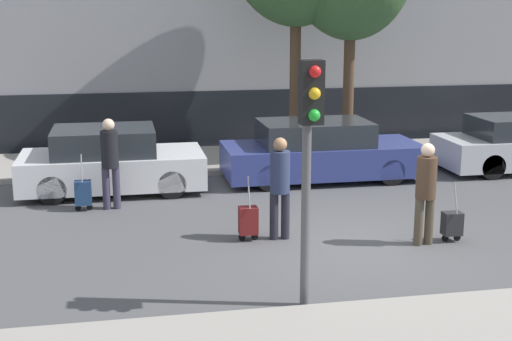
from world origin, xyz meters
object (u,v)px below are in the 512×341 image
Objects in this scene: parked_car_0 at (110,162)px; pedestrian_center at (280,182)px; trolley_center at (248,221)px; trolley_right at (452,224)px; pedestrian_left at (110,158)px; trolley_left at (83,193)px; traffic_light at (309,134)px; parked_car_1 at (320,152)px; pedestrian_right at (426,187)px.

pedestrian_center is at bearing -53.50° from parked_car_0.
trolley_center reaches higher than trolley_right.
pedestrian_left is 0.88m from trolley_left.
parked_car_0 is at bearing 110.75° from traffic_light.
trolley_left is 1.08× the size of trolley_right.
parked_car_1 is 4.73m from trolley_center.
pedestrian_center is at bearing 84.23° from traffic_light.
traffic_light reaches higher than pedestrian_right.
pedestrian_right is at bearing -29.15° from trolley_left.
trolley_left is at bearing 153.45° from trolley_right.
traffic_light is (3.12, -5.39, 2.02)m from trolley_left.
parked_car_1 is at bearing 72.78° from traffic_light.
parked_car_1 reaches higher than trolley_right.
trolley_center is 3.05m from pedestrian_right.
parked_car_0 is 1.48m from pedestrian_left.
pedestrian_center is (2.89, -3.91, 0.37)m from parked_car_0.
traffic_light reaches higher than parked_car_1.
trolley_center is at bearing -179.94° from pedestrian_center.
pedestrian_center reaches higher than trolley_right.
trolley_left is at bearing -35.63° from pedestrian_right.
trolley_right is 0.32× the size of traffic_light.
trolley_right is 4.40m from traffic_light.
pedestrian_left reaches higher than trolley_left.
pedestrian_left reaches higher than pedestrian_right.
pedestrian_center is at bearing -42.77° from pedestrian_left.
trolley_left reaches higher than trolley_right.
trolley_center is (-2.43, -4.05, -0.29)m from parked_car_1.
trolley_center is (-0.55, 0.02, -0.67)m from pedestrian_center.
trolley_right is (2.88, -0.69, -0.71)m from pedestrian_center.
pedestrian_center reaches higher than pedestrian_right.
parked_car_0 is at bearing -48.23° from pedestrian_right.
pedestrian_left is at bearing 2.07° from trolley_left.
pedestrian_right is at bearing -84.63° from parked_car_1.
trolley_center is (2.34, -3.89, -0.30)m from parked_car_0.
trolley_right is at bearing -30.86° from pedestrian_left.
traffic_light is (2.57, -5.41, 1.33)m from pedestrian_left.
trolley_center is 3.50m from trolley_right.
pedestrian_center is 3.25m from traffic_light.
pedestrian_center reaches higher than trolley_center.
pedestrian_right is at bearing -16.06° from pedestrian_center.
pedestrian_right is (0.45, -4.83, 0.35)m from parked_car_1.
parked_car_1 is at bearing 101.86° from trolley_right.
pedestrian_right is at bearing -33.83° from pedestrian_left.
pedestrian_left is 3.79m from pedestrian_center.
parked_car_1 is at bearing 67.11° from pedestrian_center.
trolley_left is (-5.30, -1.62, -0.29)m from parked_car_1.
trolley_right is at bearing 179.93° from pedestrian_right.
pedestrian_left is 1.72× the size of trolley_right.
parked_car_1 is at bearing -91.11° from pedestrian_right.
pedestrian_right is 0.53× the size of traffic_light.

